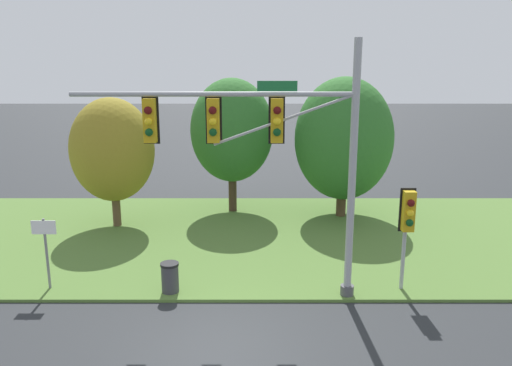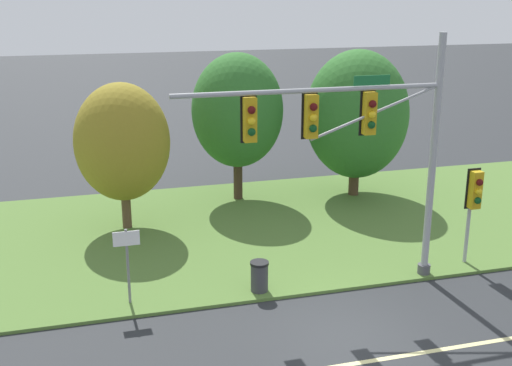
{
  "view_description": "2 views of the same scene",
  "coord_description": "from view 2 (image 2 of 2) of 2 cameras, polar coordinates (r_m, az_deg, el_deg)",
  "views": [
    {
      "loc": [
        0.99,
        -11.05,
        6.87
      ],
      "look_at": [
        1.05,
        3.36,
        3.45
      ],
      "focal_mm": 35.0,
      "sensor_mm": 36.0,
      "label": 1
    },
    {
      "loc": [
        -6.38,
        -13.75,
        8.77
      ],
      "look_at": [
        -1.3,
        4.62,
        2.98
      ],
      "focal_mm": 45.0,
      "sensor_mm": 36.0,
      "label": 2
    }
  ],
  "objects": [
    {
      "name": "ground_plane",
      "position": [
        17.51,
        8.39,
        -13.37
      ],
      "size": [
        160.0,
        160.0,
        0.0
      ],
      "primitive_type": "plane",
      "color": "#282B2D"
    },
    {
      "name": "lane_stripe",
      "position": [
        16.58,
        10.1,
        -15.32
      ],
      "size": [
        36.0,
        0.16,
        0.01
      ],
      "primitive_type": "cube",
      "color": "beige",
      "rests_on": "ground"
    },
    {
      "name": "grass_verge",
      "position": [
        24.51,
        0.68,
        -3.95
      ],
      "size": [
        48.0,
        11.5,
        0.1
      ],
      "primitive_type": "cube",
      "color": "#517533",
      "rests_on": "ground"
    },
    {
      "name": "traffic_signal_mast",
      "position": [
        18.7,
        9.24,
        4.29
      ],
      "size": [
        8.07,
        0.49,
        7.49
      ],
      "color": "#9EA0A5",
      "rests_on": "grass_verge"
    },
    {
      "name": "pedestrian_signal_near_kerb",
      "position": [
        21.58,
        18.82,
        -1.08
      ],
      "size": [
        0.46,
        0.55,
        3.22
      ],
      "color": "#9EA0A5",
      "rests_on": "grass_verge"
    },
    {
      "name": "route_sign_post",
      "position": [
        18.53,
        -11.37,
        -6.33
      ],
      "size": [
        0.75,
        0.08,
        2.25
      ],
      "color": "slate",
      "rests_on": "grass_verge"
    },
    {
      "name": "tree_nearest_road",
      "position": [
        23.92,
        -11.8,
        3.56
      ],
      "size": [
        3.48,
        3.48,
        5.49
      ],
      "color": "brown",
      "rests_on": "grass_verge"
    },
    {
      "name": "tree_left_of_mast",
      "position": [
        26.74,
        -1.66,
        6.44
      ],
      "size": [
        3.81,
        3.81,
        6.21
      ],
      "color": "#423021",
      "rests_on": "grass_verge"
    },
    {
      "name": "tree_behind_signpost",
      "position": [
        27.66,
        8.95,
        6.02
      ],
      "size": [
        4.37,
        4.37,
        6.29
      ],
      "color": "#4C3823",
      "rests_on": "grass_verge"
    },
    {
      "name": "trash_bin",
      "position": [
        19.28,
        0.31,
        -8.27
      ],
      "size": [
        0.56,
        0.56,
        0.93
      ],
      "color": "#38383D",
      "rests_on": "grass_verge"
    }
  ]
}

